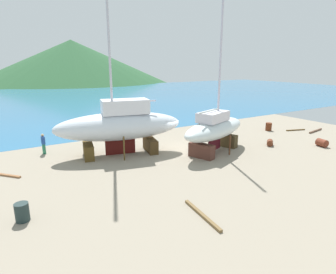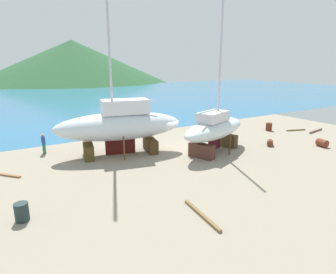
{
  "view_description": "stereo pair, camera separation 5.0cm",
  "coord_description": "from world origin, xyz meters",
  "views": [
    {
      "loc": [
        -12.67,
        -19.3,
        7.05
      ],
      "look_at": [
        -1.19,
        -0.66,
        1.32
      ],
      "focal_mm": 30.23,
      "sensor_mm": 36.0,
      "label": 1
    },
    {
      "loc": [
        -12.62,
        -19.32,
        7.05
      ],
      "look_at": [
        -1.19,
        -0.66,
        1.32
      ],
      "focal_mm": 30.23,
      "sensor_mm": 36.0,
      "label": 2
    }
  ],
  "objects": [
    {
      "name": "ground_plane",
      "position": [
        0.0,
        -3.91,
        0.0
      ],
      "size": [
        42.37,
        42.37,
        0.0
      ],
      "primitive_type": "plane",
      "color": "gray"
    },
    {
      "name": "sea_water",
      "position": [
        0.0,
        39.52,
        0.0
      ],
      "size": [
        166.58,
        65.66,
        0.01
      ],
      "primitive_type": "cube",
      "color": "#2B6895",
      "rests_on": "ground"
    },
    {
      "name": "headland_hill",
      "position": [
        15.52,
        98.55,
        0.0
      ],
      "size": [
        142.94,
        142.94,
        31.77
      ],
      "primitive_type": "cone",
      "color": "#27522E",
      "rests_on": "ground"
    },
    {
      "name": "sailboat_large_starboard",
      "position": [
        -4.54,
        1.05,
        2.37
      ],
      "size": [
        10.3,
        5.01,
        16.28
      ],
      "rotation": [
        0.0,
        0.0,
        2.93
      ],
      "color": "#503C1A",
      "rests_on": "ground"
    },
    {
      "name": "sailboat_mid_port",
      "position": [
        2.17,
        -2.38,
        1.94
      ],
      "size": [
        8.21,
        5.02,
        12.77
      ],
      "rotation": [
        0.0,
        0.0,
        0.35
      ],
      "color": "#43351E",
      "rests_on": "ground"
    },
    {
      "name": "worker",
      "position": [
        -9.78,
        4.37,
        0.85
      ],
      "size": [
        0.25,
        0.45,
        1.64
      ],
      "rotation": [
        0.0,
        0.0,
        3.17
      ],
      "color": "#2C7653",
      "rests_on": "ground"
    },
    {
      "name": "barrel_rust_far",
      "position": [
        11.19,
        -6.17,
        0.33
      ],
      "size": [
        0.82,
        0.98,
        0.66
      ],
      "primitive_type": "cylinder",
      "rotation": [
        1.57,
        0.0,
        2.93
      ],
      "color": "brown",
      "rests_on": "ground"
    },
    {
      "name": "barrel_rust_mid",
      "position": [
        7.16,
        1.32,
        0.39
      ],
      "size": [
        0.75,
        0.75,
        0.79
      ],
      "primitive_type": "cylinder",
      "rotation": [
        0.0,
        0.0,
        1.17
      ],
      "color": "#513512",
      "rests_on": "ground"
    },
    {
      "name": "barrel_tipped_right",
      "position": [
        -12.26,
        -5.86,
        0.44
      ],
      "size": [
        0.69,
        0.69,
        0.87
      ],
      "primitive_type": "cylinder",
      "rotation": [
        0.0,
        0.0,
        0.11
      ],
      "color": "#213130",
      "rests_on": "ground"
    },
    {
      "name": "barrel_tipped_center",
      "position": [
        7.56,
        -3.6,
        0.26
      ],
      "size": [
        0.97,
        0.92,
        0.52
      ],
      "primitive_type": "cylinder",
      "rotation": [
        1.57,
        0.0,
        5.39
      ],
      "color": "#5F2C19",
      "rests_on": "ground"
    },
    {
      "name": "barrel_tipped_left",
      "position": [
        12.16,
        0.33,
        0.42
      ],
      "size": [
        0.88,
        0.88,
        0.84
      ],
      "primitive_type": "cylinder",
      "rotation": [
        0.0,
        0.0,
        1.03
      ],
      "color": "#5A2611",
      "rests_on": "ground"
    },
    {
      "name": "timber_long_aft",
      "position": [
        -4.96,
        -9.88,
        0.07
      ],
      "size": [
        0.5,
        3.06,
        0.13
      ],
      "primitive_type": "cube",
      "rotation": [
        0.0,
        0.0,
        1.46
      ],
      "color": "brown",
      "rests_on": "ground"
    },
    {
      "name": "timber_plank_near",
      "position": [
        16.0,
        -2.66,
        0.09
      ],
      "size": [
        2.82,
        0.56,
        0.18
      ],
      "primitive_type": "cube",
      "rotation": [
        0.0,
        0.0,
        0.15
      ],
      "color": "brown",
      "rests_on": "ground"
    },
    {
      "name": "timber_short_cross",
      "position": [
        14.66,
        -1.24,
        0.06
      ],
      "size": [
        2.19,
        0.84,
        0.12
      ],
      "primitive_type": "cube",
      "rotation": [
        0.0,
        0.0,
        2.83
      ],
      "color": "brown",
      "rests_on": "ground"
    },
    {
      "name": "timber_plank_far",
      "position": [
        -12.62,
        0.63,
        0.05
      ],
      "size": [
        1.55,
        1.74,
        0.11
      ],
      "primitive_type": "cube",
      "rotation": [
        0.0,
        0.0,
        2.29
      ],
      "color": "brown",
      "rests_on": "ground"
    }
  ]
}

